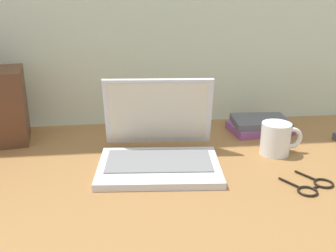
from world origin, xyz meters
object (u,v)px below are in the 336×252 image
Objects in this scene: laptop at (159,147)px; book_stack at (260,125)px; coffee_mug at (277,138)px; eyeglasses at (314,186)px.

book_stack is at bearing 29.83° from laptop.
coffee_mug is 0.88× the size of eyeglasses.
eyeglasses is at bearing -27.76° from laptop.
eyeglasses is 0.66× the size of book_stack.
book_stack is (0.02, 0.18, -0.02)m from coffee_mug.
laptop is at bearing -150.17° from book_stack.
laptop is 2.76× the size of coffee_mug.
eyeglasses is 0.38m from book_stack.
coffee_mug is at bearing -95.25° from book_stack.
laptop is at bearing 152.24° from eyeglasses.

